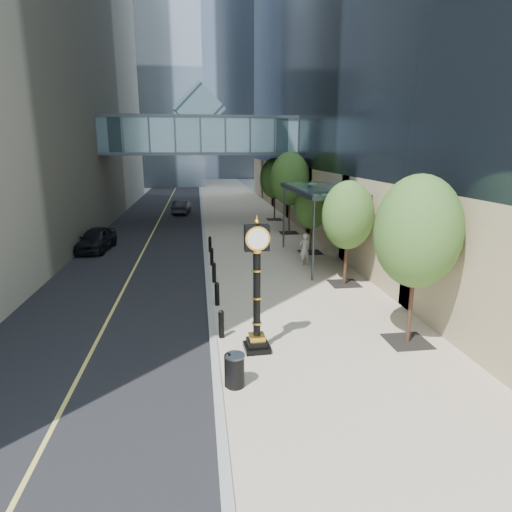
% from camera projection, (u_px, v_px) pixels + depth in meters
% --- Properties ---
extents(ground, '(320.00, 320.00, 0.00)m').
position_uv_depth(ground, '(333.00, 401.00, 11.33)').
color(ground, gray).
rests_on(ground, ground).
extents(road, '(8.00, 180.00, 0.02)m').
position_uv_depth(road, '(166.00, 206.00, 48.84)').
color(road, black).
rests_on(road, ground).
extents(sidewalk, '(8.00, 180.00, 0.06)m').
position_uv_depth(sidewalk, '(236.00, 205.00, 49.88)').
color(sidewalk, tan).
rests_on(sidewalk, ground).
extents(curb, '(0.25, 180.00, 0.07)m').
position_uv_depth(curb, '(201.00, 206.00, 49.35)').
color(curb, gray).
rests_on(curb, ground).
extents(distant_tower_c, '(22.00, 22.00, 65.00)m').
position_uv_depth(distant_tower_c, '(183.00, 51.00, 117.83)').
color(distant_tower_c, '#8E9FB3').
rests_on(distant_tower_c, ground).
extents(skywalk, '(17.00, 4.20, 5.80)m').
position_uv_depth(skywalk, '(200.00, 133.00, 35.94)').
color(skywalk, slate).
rests_on(skywalk, ground).
extents(entrance_canopy, '(3.00, 8.00, 4.38)m').
position_uv_depth(entrance_canopy, '(319.00, 190.00, 24.20)').
color(entrance_canopy, '#383F44').
rests_on(entrance_canopy, ground).
extents(bollard_row, '(0.20, 16.20, 0.90)m').
position_uv_depth(bollard_row, '(215.00, 283.00, 19.50)').
color(bollard_row, black).
rests_on(bollard_row, sidewalk).
extents(street_trees, '(3.00, 28.75, 6.17)m').
position_uv_depth(street_trees, '(309.00, 192.00, 26.95)').
color(street_trees, black).
rests_on(street_trees, sidewalk).
extents(street_clock, '(0.86, 0.86, 4.36)m').
position_uv_depth(street_clock, '(257.00, 296.00, 13.60)').
color(street_clock, black).
rests_on(street_clock, sidewalk).
extents(trash_bin, '(0.56, 0.56, 0.90)m').
position_uv_depth(trash_bin, '(235.00, 371.00, 11.82)').
color(trash_bin, black).
rests_on(trash_bin, sidewalk).
extents(pedestrian, '(0.76, 0.60, 1.83)m').
position_uv_depth(pedestrian, '(304.00, 249.00, 24.08)').
color(pedestrian, '#B2AEA3').
rests_on(pedestrian, sidewalk).
extents(car_near, '(2.17, 4.50, 1.48)m').
position_uv_depth(car_near, '(96.00, 239.00, 27.75)').
color(car_near, black).
rests_on(car_near, road).
extents(car_far, '(1.87, 4.25, 1.36)m').
position_uv_depth(car_far, '(182.00, 207.00, 43.28)').
color(car_far, black).
rests_on(car_far, road).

